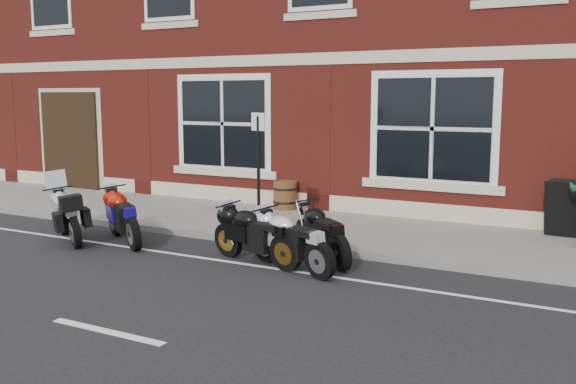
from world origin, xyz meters
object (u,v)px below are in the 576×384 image
at_px(moto_sport_black, 255,233).
at_px(a_board_sign, 564,208).
at_px(moto_naked_black, 322,231).
at_px(moto_sport_silver, 291,239).
at_px(barrel_planter, 285,195).
at_px(moto_sport_red, 124,214).
at_px(parking_sign, 258,166).
at_px(moto_touring_silver, 69,213).

xyz_separation_m(moto_sport_black, a_board_sign, (4.11, 3.84, 0.15)).
xyz_separation_m(moto_sport_black, moto_naked_black, (0.85, 0.67, 0.00)).
xyz_separation_m(moto_sport_black, moto_sport_silver, (0.69, -0.09, -0.00)).
distance_m(moto_sport_silver, moto_naked_black, 0.77).
xyz_separation_m(moto_naked_black, barrel_planter, (-2.47, 3.28, -0.05)).
relative_size(moto_sport_red, moto_naked_black, 1.13).
xyz_separation_m(moto_sport_black, parking_sign, (-0.66, 1.19, 0.91)).
relative_size(a_board_sign, barrel_planter, 1.63).
bearing_deg(parking_sign, moto_sport_black, -47.73).
xyz_separation_m(moto_touring_silver, moto_naked_black, (4.68, 0.90, -0.02)).
bearing_deg(a_board_sign, moto_sport_silver, -126.52).
xyz_separation_m(moto_sport_red, moto_naked_black, (3.68, 0.54, -0.03)).
relative_size(moto_touring_silver, moto_sport_red, 0.96).
height_order(moto_touring_silver, moto_sport_red, moto_touring_silver).
relative_size(moto_naked_black, parking_sign, 0.68).
xyz_separation_m(moto_touring_silver, moto_sport_black, (3.83, 0.23, -0.02)).
bearing_deg(moto_touring_silver, barrel_planter, 5.12).
relative_size(moto_sport_black, barrel_planter, 2.93).
bearing_deg(moto_naked_black, parking_sign, 110.24).
bearing_deg(barrel_planter, a_board_sign, -1.00).
bearing_deg(moto_sport_red, moto_touring_silver, 143.41).
distance_m(moto_sport_silver, barrel_planter, 4.64).
bearing_deg(a_board_sign, moto_touring_silver, -148.30).
relative_size(a_board_sign, parking_sign, 0.46).
bearing_deg(moto_naked_black, a_board_sign, -6.26).
height_order(a_board_sign, parking_sign, parking_sign).
height_order(moto_touring_silver, parking_sign, parking_sign).
bearing_deg(parking_sign, moto_touring_silver, -142.37).
bearing_deg(barrel_planter, moto_sport_red, -107.64).
xyz_separation_m(barrel_planter, parking_sign, (0.96, -2.75, 0.96)).
distance_m(moto_touring_silver, parking_sign, 3.60).
distance_m(moto_sport_red, barrel_planter, 4.00).
height_order(a_board_sign, barrel_planter, a_board_sign).
relative_size(moto_sport_silver, parking_sign, 0.80).
relative_size(moto_sport_black, moto_sport_silver, 1.04).
bearing_deg(barrel_planter, moto_sport_silver, -60.20).
height_order(moto_naked_black, parking_sign, parking_sign).
xyz_separation_m(moto_sport_silver, parking_sign, (-1.34, 1.28, 0.92)).
bearing_deg(a_board_sign, moto_sport_black, -132.37).
xyz_separation_m(moto_naked_black, a_board_sign, (3.26, 3.18, 0.15)).
height_order(moto_sport_red, moto_sport_silver, moto_sport_red).
relative_size(moto_sport_silver, a_board_sign, 1.72).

